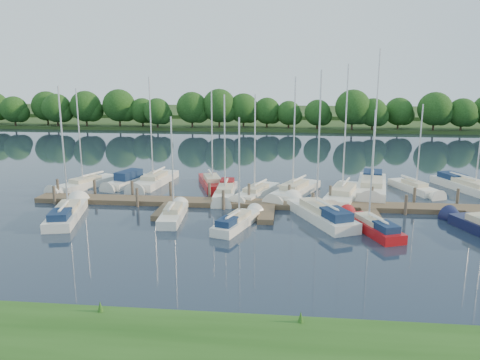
# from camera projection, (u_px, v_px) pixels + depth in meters

# --- Properties ---
(ground) EXTENTS (260.00, 260.00, 0.00)m
(ground) POSITION_uv_depth(u_px,v_px,m) (263.00, 239.00, 31.25)
(ground) COLOR black
(ground) RESTS_ON ground
(dock) EXTENTS (40.00, 6.00, 0.40)m
(dock) POSITION_uv_depth(u_px,v_px,m) (268.00, 206.00, 38.30)
(dock) COLOR brown
(dock) RESTS_ON ground
(mooring_pilings) EXTENTS (38.24, 2.84, 2.00)m
(mooring_pilings) POSITION_uv_depth(u_px,v_px,m) (268.00, 198.00, 39.30)
(mooring_pilings) COLOR #473D33
(mooring_pilings) RESTS_ON ground
(far_shore) EXTENTS (180.00, 30.00, 0.60)m
(far_shore) POSITION_uv_depth(u_px,v_px,m) (282.00, 123.00, 103.96)
(far_shore) COLOR #233F18
(far_shore) RESTS_ON ground
(distant_hill) EXTENTS (220.00, 40.00, 1.40)m
(distant_hill) POSITION_uv_depth(u_px,v_px,m) (284.00, 113.00, 128.13)
(distant_hill) COLOR #354E22
(distant_hill) RESTS_ON ground
(treeline) EXTENTS (144.43, 9.01, 8.25)m
(treeline) POSITION_uv_depth(u_px,v_px,m) (269.00, 110.00, 90.99)
(treeline) COLOR #38281C
(treeline) RESTS_ON ground
(sailboat_n_0) EXTENTS (4.27, 7.67, 9.89)m
(sailboat_n_0) POSITION_uv_depth(u_px,v_px,m) (85.00, 185.00, 45.49)
(sailboat_n_0) COLOR white
(sailboat_n_0) RESTS_ON ground
(motorboat) EXTENTS (3.29, 6.16, 1.82)m
(motorboat) POSITION_uv_depth(u_px,v_px,m) (128.00, 182.00, 46.34)
(motorboat) COLOR white
(motorboat) RESTS_ON ground
(sailboat_n_2) EXTENTS (3.01, 8.70, 10.96)m
(sailboat_n_2) POSITION_uv_depth(u_px,v_px,m) (154.00, 182.00, 46.68)
(sailboat_n_2) COLOR white
(sailboat_n_2) RESTS_ON ground
(sailboat_n_3) EXTENTS (3.67, 7.52, 9.72)m
(sailboat_n_3) POSITION_uv_depth(u_px,v_px,m) (212.00, 185.00, 45.57)
(sailboat_n_3) COLOR #A30F12
(sailboat_n_3) RESTS_ON ground
(sailboat_n_4) EXTENTS (2.03, 7.40, 9.46)m
(sailboat_n_4) POSITION_uv_depth(u_px,v_px,m) (225.00, 193.00, 42.10)
(sailboat_n_4) COLOR white
(sailboat_n_4) RESTS_ON ground
(sailboat_n_5) EXTENTS (3.92, 7.38, 9.45)m
(sailboat_n_5) POSITION_uv_depth(u_px,v_px,m) (256.00, 194.00, 42.09)
(sailboat_n_5) COLOR white
(sailboat_n_5) RESTS_ON ground
(sailboat_n_6) EXTENTS (4.85, 8.42, 11.07)m
(sailboat_n_6) POSITION_uv_depth(u_px,v_px,m) (294.00, 193.00, 42.27)
(sailboat_n_6) COLOR white
(sailboat_n_6) RESTS_ON ground
(sailboat_n_7) EXTENTS (4.45, 9.54, 12.09)m
(sailboat_n_7) POSITION_uv_depth(u_px,v_px,m) (343.00, 197.00, 40.86)
(sailboat_n_7) COLOR white
(sailboat_n_7) RESTS_ON ground
(sailboat_n_8) EXTENTS (4.17, 10.79, 13.46)m
(sailboat_n_8) POSITION_uv_depth(u_px,v_px,m) (372.00, 188.00, 44.05)
(sailboat_n_8) COLOR white
(sailboat_n_8) RESTS_ON ground
(sailboat_n_9) EXTENTS (3.65, 6.49, 8.51)m
(sailboat_n_9) POSITION_uv_depth(u_px,v_px,m) (414.00, 189.00, 43.94)
(sailboat_n_9) COLOR white
(sailboat_n_9) RESTS_ON ground
(sailboat_n_10) EXTENTS (5.16, 9.64, 12.25)m
(sailboat_n_10) POSITION_uv_depth(u_px,v_px,m) (471.00, 188.00, 43.86)
(sailboat_n_10) COLOR white
(sailboat_n_10) RESTS_ON ground
(sailboat_s_0) EXTENTS (3.49, 8.18, 10.33)m
(sailboat_s_0) POSITION_uv_depth(u_px,v_px,m) (67.00, 214.00, 35.78)
(sailboat_s_0) COLOR white
(sailboat_s_0) RESTS_ON ground
(sailboat_s_1) EXTENTS (1.81, 6.22, 8.11)m
(sailboat_s_1) POSITION_uv_depth(u_px,v_px,m) (173.00, 215.00, 35.60)
(sailboat_s_1) COLOR white
(sailboat_s_1) RESTS_ON ground
(sailboat_s_2) EXTENTS (3.12, 6.31, 8.17)m
(sailboat_s_2) POSITION_uv_depth(u_px,v_px,m) (237.00, 222.00, 33.72)
(sailboat_s_2) COLOR white
(sailboat_s_2) RESTS_ON ground
(sailboat_s_3) EXTENTS (5.26, 8.78, 11.56)m
(sailboat_s_3) POSITION_uv_depth(u_px,v_px,m) (319.00, 215.00, 35.43)
(sailboat_s_3) COLOR white
(sailboat_s_3) RESTS_ON ground
(sailboat_s_4) EXTENTS (3.58, 6.77, 8.78)m
(sailboat_s_4) POSITION_uv_depth(u_px,v_px,m) (371.00, 227.00, 32.76)
(sailboat_s_4) COLOR #A30F12
(sailboat_s_4) RESTS_ON ground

